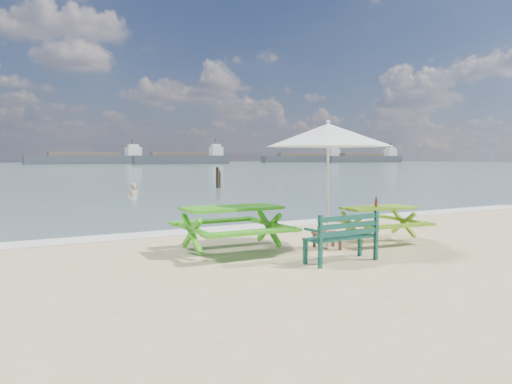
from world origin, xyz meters
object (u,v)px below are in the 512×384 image
picnic_table_left (232,231)px  patio_umbrella (328,135)px  beer_bottle (376,203)px  park_bench (341,247)px  side_table (327,240)px  picnic_table_right (378,225)px  swimmer (133,201)px

picnic_table_left → patio_umbrella: bearing=-16.9°
picnic_table_left → patio_umbrella: size_ratio=0.67×
beer_bottle → park_bench: bearing=-147.5°
side_table → beer_bottle: bearing=5.0°
park_bench → beer_bottle: beer_bottle is taller
picnic_table_left → beer_bottle: (3.11, -0.42, 0.40)m
picnic_table_right → park_bench: 2.33m
park_bench → patio_umbrella: (0.54, 1.08, 1.91)m
park_bench → beer_bottle: (1.89, 1.20, 0.55)m
patio_umbrella → swimmer: patio_umbrella is taller
swimmer → patio_umbrella: bearing=-92.0°
park_bench → side_table: bearing=63.4°
patio_umbrella → swimmer: size_ratio=1.85×
park_bench → patio_umbrella: size_ratio=0.44×
picnic_table_right → patio_umbrella: 2.32m
picnic_table_left → patio_umbrella: patio_umbrella is taller
park_bench → side_table: size_ratio=2.21×
picnic_table_left → park_bench: (1.22, -1.62, -0.16)m
side_table → swimmer: size_ratio=0.37×
picnic_table_right → beer_bottle: (-0.09, -0.02, 0.46)m
picnic_table_right → park_bench: park_bench is taller
picnic_table_left → beer_bottle: beer_bottle is taller
picnic_table_right → side_table: 1.46m
picnic_table_right → park_bench: bearing=-148.3°
picnic_table_left → swimmer: picnic_table_left is taller
park_bench → swimmer: bearing=86.3°
picnic_table_left → park_bench: size_ratio=1.51×
picnic_table_left → side_table: picnic_table_left is taller
picnic_table_left → picnic_table_right: size_ratio=1.12×
park_bench → side_table: (0.54, 1.08, -0.09)m
swimmer → picnic_table_right: bearing=-86.6°
beer_bottle → swimmer: bearing=93.1°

